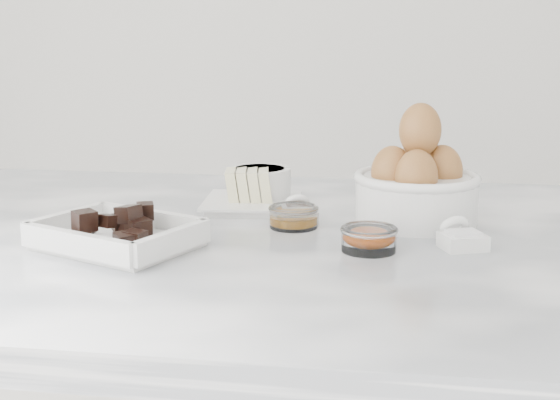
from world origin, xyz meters
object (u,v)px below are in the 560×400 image
(zest_bowl, at_px, (369,238))
(salt_spoon, at_px, (461,237))
(honey_bowl, at_px, (294,216))
(sugar_ramekin, at_px, (260,185))
(egg_bowl, at_px, (417,185))
(butter_plate, at_px, (251,195))
(chocolate_dish, at_px, (116,230))
(vanilla_spoon, at_px, (299,212))

(zest_bowl, xyz_separation_m, salt_spoon, (0.11, 0.03, -0.00))
(honey_bowl, bearing_deg, zest_bowl, -43.08)
(sugar_ramekin, distance_m, egg_bowl, 0.25)
(honey_bowl, xyz_separation_m, zest_bowl, (0.11, -0.10, 0.00))
(sugar_ramekin, distance_m, honey_bowl, 0.15)
(butter_plate, distance_m, sugar_ramekin, 0.03)
(chocolate_dish, distance_m, butter_plate, 0.26)
(honey_bowl, xyz_separation_m, salt_spoon, (0.22, -0.07, -0.00))
(zest_bowl, xyz_separation_m, vanilla_spoon, (-0.10, 0.13, -0.00))
(zest_bowl, bearing_deg, salt_spoon, 16.07)
(chocolate_dish, height_order, vanilla_spoon, chocolate_dish)
(butter_plate, xyz_separation_m, zest_bowl, (0.19, -0.20, -0.00))
(chocolate_dish, relative_size, vanilla_spoon, 3.32)
(egg_bowl, bearing_deg, vanilla_spoon, -173.92)
(egg_bowl, bearing_deg, salt_spoon, -65.73)
(sugar_ramekin, relative_size, vanilla_spoon, 1.37)
(vanilla_spoon, bearing_deg, honey_bowl, -94.07)
(chocolate_dish, xyz_separation_m, egg_bowl, (0.37, 0.18, 0.03))
(egg_bowl, bearing_deg, zest_bowl, -110.90)
(sugar_ramekin, height_order, egg_bowl, egg_bowl)
(butter_plate, relative_size, egg_bowl, 0.87)
(butter_plate, xyz_separation_m, sugar_ramekin, (0.01, 0.03, 0.01))
(chocolate_dish, xyz_separation_m, butter_plate, (0.12, 0.23, -0.00))
(salt_spoon, bearing_deg, zest_bowl, -163.93)
(sugar_ramekin, height_order, zest_bowl, sugar_ramekin)
(sugar_ramekin, xyz_separation_m, honey_bowl, (0.07, -0.13, -0.02))
(sugar_ramekin, distance_m, vanilla_spoon, 0.12)
(zest_bowl, bearing_deg, chocolate_dish, -173.97)
(chocolate_dish, height_order, zest_bowl, chocolate_dish)
(chocolate_dish, relative_size, honey_bowl, 3.35)
(egg_bowl, distance_m, salt_spoon, 0.14)
(butter_plate, relative_size, vanilla_spoon, 2.18)
(butter_plate, xyz_separation_m, honey_bowl, (0.08, -0.10, -0.01))
(chocolate_dish, height_order, egg_bowl, egg_bowl)
(egg_bowl, relative_size, salt_spoon, 2.31)
(honey_bowl, bearing_deg, vanilla_spoon, 85.93)
(butter_plate, height_order, vanilla_spoon, butter_plate)
(zest_bowl, bearing_deg, egg_bowl, 69.10)
(egg_bowl, xyz_separation_m, honey_bowl, (-0.16, -0.05, -0.04))
(honey_bowl, bearing_deg, chocolate_dish, -146.84)
(chocolate_dish, height_order, sugar_ramekin, sugar_ramekin)
(sugar_ramekin, xyz_separation_m, zest_bowl, (0.18, -0.23, -0.01))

